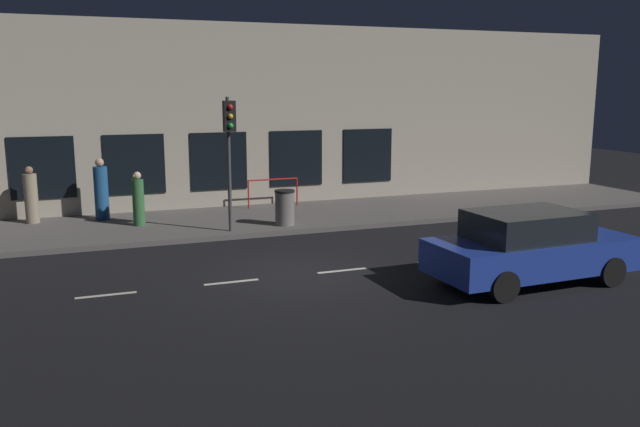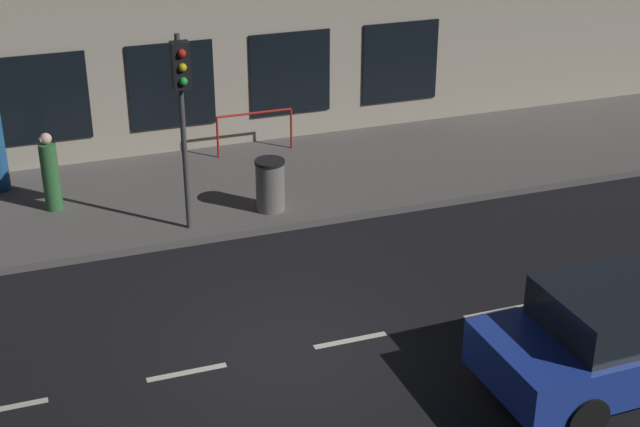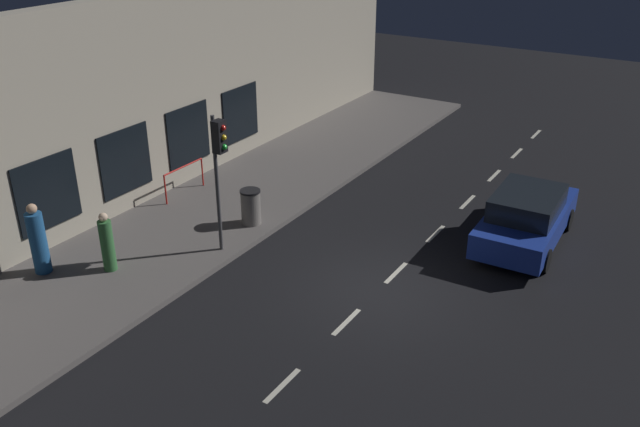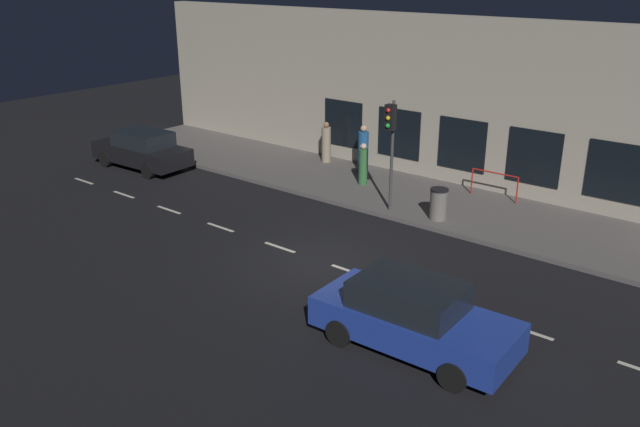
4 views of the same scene
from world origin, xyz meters
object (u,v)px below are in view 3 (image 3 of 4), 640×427
Objects in this scene: pedestrian_1 at (107,244)px; trash_bin at (251,207)px; pedestrian_0 at (38,241)px; traffic_light at (219,153)px; parked_car_0 at (526,217)px.

pedestrian_1 is 4.32m from trash_bin.
pedestrian_0 is at bearing 14.18° from pedestrian_1.
traffic_light is 1.99× the size of pedestrian_0.
trash_bin is (-1.46, -4.06, -0.22)m from pedestrian_1.
pedestrian_0 is (3.24, 3.32, -1.92)m from traffic_light.
traffic_light is at bearing -34.38° from pedestrian_0.
traffic_light is at bearing -145.02° from parked_car_0.
parked_car_0 is at bearing -143.24° from traffic_light.
traffic_light reaches higher than trash_bin.
pedestrian_1 is 1.53× the size of trash_bin.
traffic_light is at bearing -149.37° from pedestrian_1.
parked_car_0 is 4.34× the size of trash_bin.
traffic_light is 0.83× the size of parked_car_0.
parked_car_0 is 12.92m from pedestrian_0.
parked_car_0 is 7.78m from trash_bin.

